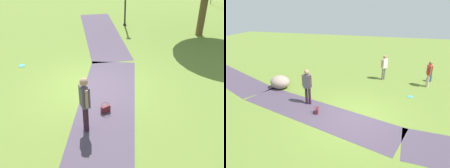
% 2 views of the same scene
% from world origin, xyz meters
% --- Properties ---
extents(ground_plane, '(48.00, 48.00, 0.00)m').
position_xyz_m(ground_plane, '(0.00, 0.00, 0.00)').
color(ground_plane, olive).
extents(footpath_segment_mid, '(8.23, 4.23, 0.01)m').
position_xyz_m(footpath_segment_mid, '(1.81, 0.06, 0.00)').
color(footpath_segment_mid, '#473A4C').
rests_on(footpath_segment_mid, ground).
extents(footpath_segment_far, '(8.06, 5.30, 0.01)m').
position_xyz_m(footpath_segment_far, '(9.23, -2.86, 0.00)').
color(footpath_segment_far, '#473A4C').
rests_on(footpath_segment_far, ground).
extents(lawn_boulder, '(1.37, 1.25, 0.77)m').
position_xyz_m(lawn_boulder, '(4.92, -2.12, 0.39)').
color(lawn_boulder, gray).
rests_on(lawn_boulder, ground).
extents(woman_with_handbag, '(0.51, 0.29, 1.82)m').
position_xyz_m(woman_with_handbag, '(2.48, -0.68, 1.07)').
color(woman_with_handbag, '#2C1625').
rests_on(woman_with_handbag, ground).
extents(man_near_boulder, '(0.41, 0.43, 1.66)m').
position_xyz_m(man_near_boulder, '(-0.92, -5.25, 0.96)').
color(man_near_boulder, slate).
rests_on(man_near_boulder, ground).
extents(passerby_on_path, '(0.27, 0.52, 1.59)m').
position_xyz_m(passerby_on_path, '(-3.59, -4.72, 0.92)').
color(passerby_on_path, beige).
rests_on(passerby_on_path, ground).
extents(handbag_on_grass, '(0.34, 0.34, 0.31)m').
position_xyz_m(handbag_on_grass, '(1.74, 0.09, 0.14)').
color(handbag_on_grass, '#5B1C23').
rests_on(handbag_on_grass, ground).
extents(backpack_by_boulder, '(0.32, 0.31, 0.40)m').
position_xyz_m(backpack_by_boulder, '(5.27, -3.05, 0.19)').
color(backpack_by_boulder, maroon).
rests_on(backpack_by_boulder, ground).
extents(spare_backpack_on_lawn, '(0.34, 0.34, 0.40)m').
position_xyz_m(spare_backpack_on_lawn, '(-3.83, -5.71, 0.19)').
color(spare_backpack_on_lawn, navy).
rests_on(spare_backpack_on_lawn, ground).
extents(frisbee_on_grass, '(0.27, 0.27, 0.02)m').
position_xyz_m(frisbee_on_grass, '(-2.55, -2.91, 0.01)').
color(frisbee_on_grass, '#3CA4DE').
rests_on(frisbee_on_grass, ground).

